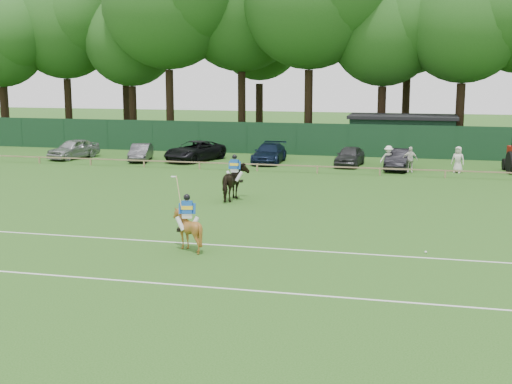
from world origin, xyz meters
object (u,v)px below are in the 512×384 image
(estate_black, at_px, (398,159))
(spectator_mid, at_px, (410,160))
(hatch_grey, at_px, (350,156))
(polo_ball, at_px, (426,252))
(utility_shed, at_px, (402,134))
(horse_dark, at_px, (235,183))
(spectator_right, at_px, (458,160))
(spectator_left, at_px, (388,158))
(sedan_grey, at_px, (141,152))
(horse_chestnut, at_px, (187,230))
(suv_black, at_px, (195,151))
(sedan_silver, at_px, (74,149))
(sedan_navy, at_px, (269,153))

(estate_black, height_order, spectator_mid, spectator_mid)
(hatch_grey, xyz_separation_m, polo_ball, (5.05, -22.22, -0.64))
(spectator_mid, distance_m, utility_shed, 10.26)
(spectator_mid, bearing_deg, horse_dark, -128.74)
(hatch_grey, bearing_deg, spectator_right, -6.63)
(estate_black, distance_m, spectator_mid, 1.36)
(estate_black, relative_size, spectator_left, 2.51)
(spectator_mid, bearing_deg, spectator_right, 7.15)
(spectator_mid, bearing_deg, sedan_grey, 173.73)
(hatch_grey, xyz_separation_m, utility_shed, (3.31, 8.11, 0.85))
(horse_chestnut, height_order, utility_shed, utility_shed)
(horse_dark, height_order, utility_shed, utility_shed)
(estate_black, xyz_separation_m, utility_shed, (-0.01, 9.12, 0.85))
(sedan_grey, xyz_separation_m, spectator_left, (17.88, -0.78, 0.21))
(sedan_grey, xyz_separation_m, hatch_grey, (15.16, 0.95, 0.06))
(suv_black, xyz_separation_m, estate_black, (14.64, -1.01, -0.03))
(sedan_silver, xyz_separation_m, utility_shed, (23.89, 9.01, 0.80))
(horse_dark, distance_m, sedan_navy, 14.27)
(polo_ball, bearing_deg, spectator_left, 96.47)
(horse_chestnut, bearing_deg, spectator_mid, -121.63)
(suv_black, bearing_deg, spectator_right, 15.30)
(horse_dark, bearing_deg, spectator_mid, -123.73)
(horse_chestnut, relative_size, utility_shed, 0.18)
(sedan_grey, xyz_separation_m, polo_ball, (20.21, -21.27, -0.58))
(sedan_silver, height_order, spectator_mid, spectator_mid)
(spectator_left, bearing_deg, estate_black, 39.09)
(hatch_grey, height_order, spectator_right, spectator_right)
(horse_chestnut, bearing_deg, utility_shed, -114.25)
(utility_shed, bearing_deg, spectator_left, -93.43)
(horse_dark, relative_size, estate_black, 0.53)
(polo_ball, bearing_deg, suv_black, 126.38)
(estate_black, bearing_deg, hatch_grey, 166.71)
(spectator_mid, bearing_deg, utility_shed, 91.64)
(horse_dark, relative_size, polo_ball, 24.45)
(horse_dark, distance_m, spectator_mid, 14.68)
(horse_chestnut, distance_m, suv_black, 25.01)
(sedan_grey, height_order, estate_black, estate_black)
(sedan_silver, bearing_deg, sedan_navy, 21.07)
(sedan_silver, relative_size, spectator_left, 2.59)
(horse_chestnut, bearing_deg, polo_ball, 178.37)
(sedan_navy, height_order, polo_ball, sedan_navy)
(spectator_right, bearing_deg, utility_shed, 131.77)
(sedan_silver, distance_m, estate_black, 23.90)
(spectator_left, bearing_deg, sedan_navy, 155.86)
(horse_dark, height_order, hatch_grey, horse_dark)
(horse_dark, height_order, suv_black, horse_dark)
(sedan_grey, relative_size, sedan_navy, 0.79)
(horse_dark, distance_m, polo_ball, 12.62)
(hatch_grey, height_order, spectator_left, spectator_left)
(horse_chestnut, xyz_separation_m, hatch_grey, (3.65, 23.80, -0.09))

